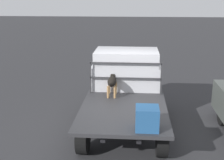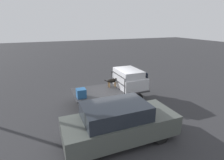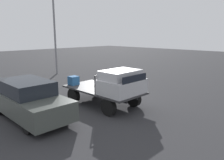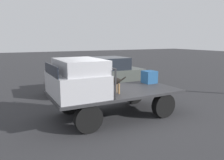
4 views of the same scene
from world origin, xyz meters
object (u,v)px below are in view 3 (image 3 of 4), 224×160
Objects in this scene: light_pole_near at (54,17)px; parked_sedan at (29,100)px; cargo_crate at (74,80)px; dog at (113,81)px; flatbed_truck at (103,93)px.

parked_sedan is at bearing -37.54° from light_pole_near.
dog is at bearing 22.17° from cargo_crate.
cargo_crate is at bearing -25.21° from light_pole_near.
flatbed_truck is at bearing 81.43° from parked_sedan.
light_pole_near reaches higher than flatbed_truck.
light_pole_near is (-9.65, 2.69, 3.68)m from dog.
flatbed_truck is 0.79m from dog.
cargo_crate is at bearing 112.47° from parked_sedan.
cargo_crate is 3.01m from parked_sedan.
light_pole_near is at bearing 161.88° from flatbed_truck.
flatbed_truck is 0.57× the size of light_pole_near.
parked_sedan is 11.32m from light_pole_near.
flatbed_truck is at bearing -142.24° from dog.
cargo_crate is 9.17m from light_pole_near.
dog is 2.12× the size of cargo_crate.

